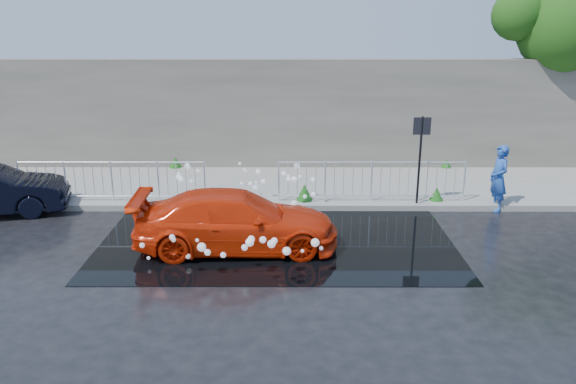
% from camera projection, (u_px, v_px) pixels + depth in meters
% --- Properties ---
extents(ground, '(90.00, 90.00, 0.00)m').
position_uv_depth(ground, '(253.00, 255.00, 12.12)').
color(ground, black).
rests_on(ground, ground).
extents(pavement, '(30.00, 4.00, 0.15)m').
position_uv_depth(pavement, '(263.00, 186.00, 16.87)').
color(pavement, gray).
rests_on(pavement, ground).
extents(curb, '(30.00, 0.25, 0.16)m').
position_uv_depth(curb, '(260.00, 207.00, 14.96)').
color(curb, gray).
rests_on(curb, ground).
extents(retaining_wall, '(30.00, 0.60, 3.50)m').
position_uv_depth(retaining_wall, '(265.00, 113.00, 18.43)').
color(retaining_wall, '#565248').
rests_on(retaining_wall, pavement).
extents(puddle, '(8.00, 5.00, 0.01)m').
position_uv_depth(puddle, '(277.00, 238.00, 13.07)').
color(puddle, black).
rests_on(puddle, ground).
extents(sign_post, '(0.45, 0.06, 2.50)m').
position_uv_depth(sign_post, '(421.00, 146.00, 14.56)').
color(sign_post, black).
rests_on(sign_post, ground).
extents(railing_left, '(5.05, 0.05, 1.10)m').
position_uv_depth(railing_left, '(112.00, 180.00, 15.11)').
color(railing_left, silver).
rests_on(railing_left, pavement).
extents(railing_right, '(5.05, 0.05, 1.10)m').
position_uv_depth(railing_right, '(371.00, 180.00, 15.10)').
color(railing_right, silver).
rests_on(railing_right, pavement).
extents(weeds, '(12.17, 3.93, 0.45)m').
position_uv_depth(weeds, '(256.00, 183.00, 16.21)').
color(weeds, '#185015').
rests_on(weeds, pavement).
extents(water_spray, '(3.66, 5.70, 1.06)m').
position_uv_depth(water_spray, '(237.00, 207.00, 13.16)').
color(water_spray, white).
rests_on(water_spray, ground).
extents(red_car, '(4.52, 1.99, 1.29)m').
position_uv_depth(red_car, '(236.00, 221.00, 12.31)').
color(red_car, red).
rests_on(red_car, ground).
extents(person, '(0.51, 0.70, 1.77)m').
position_uv_depth(person, '(499.00, 178.00, 14.71)').
color(person, '#224DAA').
rests_on(person, ground).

